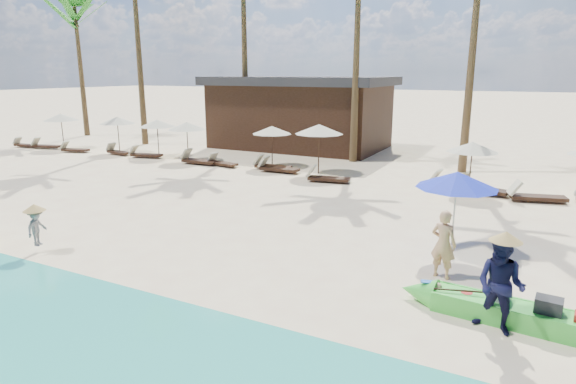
% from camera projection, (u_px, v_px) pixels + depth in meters
% --- Properties ---
extents(ground, '(240.00, 240.00, 0.00)m').
position_uv_depth(ground, '(284.00, 268.00, 11.53)').
color(ground, '#FFF0BC').
rests_on(ground, ground).
extents(green_canoe, '(5.12, 0.93, 0.65)m').
position_uv_depth(green_canoe, '(522.00, 315.00, 8.88)').
color(green_canoe, '#43D842').
rests_on(green_canoe, ground).
extents(tourist, '(0.66, 0.51, 1.60)m').
position_uv_depth(tourist, '(443.00, 244.00, 10.84)').
color(tourist, tan).
rests_on(tourist, ground).
extents(vendor_green, '(1.04, 0.91, 1.79)m').
position_uv_depth(vendor_green, '(500.00, 286.00, 8.52)').
color(vendor_green, '#141438').
rests_on(vendor_green, ground).
extents(vendor_yellow, '(0.54, 0.72, 0.99)m').
position_uv_depth(vendor_yellow, '(37.00, 227.00, 12.43)').
color(vendor_yellow, gray).
rests_on(vendor_yellow, ground).
extents(blue_umbrella, '(2.02, 2.02, 2.18)m').
position_uv_depth(blue_umbrella, '(457.00, 180.00, 11.95)').
color(blue_umbrella, '#99999E').
rests_on(blue_umbrella, ground).
extents(resort_parasol_0, '(2.06, 2.06, 2.12)m').
position_uv_depth(resort_parasol_0, '(61.00, 117.00, 29.15)').
color(resort_parasol_0, '#321D14').
rests_on(resort_parasol_0, ground).
extents(lounger_0_left, '(1.68, 0.71, 0.55)m').
position_uv_depth(lounger_0_left, '(25.00, 144.00, 30.01)').
color(lounger_0_left, '#321D14').
rests_on(lounger_0_left, ground).
extents(lounger_0_right, '(1.88, 1.04, 0.61)m').
position_uv_depth(lounger_0_right, '(45.00, 145.00, 29.47)').
color(lounger_0_right, '#321D14').
rests_on(lounger_0_right, ground).
extents(resort_parasol_1, '(2.01, 2.01, 2.07)m').
position_uv_depth(resort_parasol_1, '(117.00, 120.00, 27.70)').
color(resort_parasol_1, '#321D14').
rests_on(resort_parasol_1, ground).
extents(lounger_1_left, '(1.75, 0.91, 0.57)m').
position_uv_depth(lounger_1_left, '(74.00, 149.00, 28.14)').
color(lounger_1_left, '#321D14').
rests_on(lounger_1_left, ground).
extents(lounger_1_right, '(1.71, 0.75, 0.56)m').
position_uv_depth(lounger_1_right, '(117.00, 151.00, 27.33)').
color(lounger_1_right, '#321D14').
rests_on(lounger_1_right, ground).
extents(resort_parasol_2, '(1.97, 1.97, 2.03)m').
position_uv_depth(resort_parasol_2, '(157.00, 123.00, 26.45)').
color(resort_parasol_2, '#321D14').
rests_on(resort_parasol_2, ground).
extents(lounger_2_left, '(1.89, 0.95, 0.61)m').
position_uv_depth(lounger_2_left, '(144.00, 154.00, 26.35)').
color(lounger_2_left, '#321D14').
rests_on(lounger_2_left, ground).
extents(resort_parasol_3, '(1.97, 1.97, 2.03)m').
position_uv_depth(resort_parasol_3, '(187.00, 126.00, 25.10)').
color(resort_parasol_3, '#321D14').
rests_on(resort_parasol_3, ground).
extents(lounger_3_left, '(2.00, 0.67, 0.67)m').
position_uv_depth(lounger_3_left, '(197.00, 160.00, 24.49)').
color(lounger_3_left, '#321D14').
rests_on(lounger_3_left, ground).
extents(lounger_3_right, '(1.74, 0.79, 0.57)m').
position_uv_depth(lounger_3_right, '(221.00, 162.00, 24.01)').
color(lounger_3_right, '#321D14').
rests_on(lounger_3_right, ground).
extents(resort_parasol_4, '(1.94, 1.94, 2.00)m').
position_uv_depth(resort_parasol_4, '(272.00, 130.00, 23.57)').
color(resort_parasol_4, '#321D14').
rests_on(resort_parasol_4, ground).
extents(lounger_4_left, '(1.97, 0.70, 0.66)m').
position_uv_depth(lounger_4_left, '(277.00, 168.00, 22.52)').
color(lounger_4_left, '#321D14').
rests_on(lounger_4_left, ground).
extents(lounger_4_right, '(1.90, 0.75, 0.63)m').
position_uv_depth(lounger_4_right, '(271.00, 165.00, 23.15)').
color(lounger_4_right, '#321D14').
rests_on(lounger_4_right, ground).
extents(resort_parasol_5, '(2.21, 2.21, 2.28)m').
position_uv_depth(resort_parasol_5, '(319.00, 129.00, 21.79)').
color(resort_parasol_5, '#321D14').
rests_on(resort_parasol_5, ground).
extents(lounger_5_left, '(1.92, 0.90, 0.63)m').
position_uv_depth(lounger_5_left, '(326.00, 177.00, 20.50)').
color(lounger_5_left, '#321D14').
rests_on(lounger_5_left, ground).
extents(resort_parasol_6, '(1.92, 1.92, 1.98)m').
position_uv_depth(resort_parasol_6, '(473.00, 147.00, 18.36)').
color(resort_parasol_6, '#321D14').
rests_on(resort_parasol_6, ground).
extents(lounger_6_left, '(2.08, 0.92, 0.68)m').
position_uv_depth(lounger_6_left, '(452.00, 185.00, 19.09)').
color(lounger_6_left, '#321D14').
rests_on(lounger_6_left, ground).
extents(lounger_6_right, '(2.06, 1.13, 0.67)m').
position_uv_depth(lounger_6_right, '(480.00, 187.00, 18.65)').
color(lounger_6_right, '#321D14').
rests_on(lounger_6_right, ground).
extents(lounger_7_left, '(2.07, 1.10, 0.67)m').
position_uv_depth(lounger_7_left, '(534.00, 196.00, 17.39)').
color(lounger_7_left, '#321D14').
rests_on(lounger_7_left, ground).
extents(palm_0, '(2.08, 2.08, 9.90)m').
position_uv_depth(palm_0, '(76.00, 20.00, 33.81)').
color(palm_0, brown).
rests_on(palm_0, ground).
extents(pavilion_west, '(10.80, 6.60, 4.30)m').
position_uv_depth(pavilion_west, '(300.00, 112.00, 29.65)').
color(pavilion_west, '#321D14').
rests_on(pavilion_west, ground).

